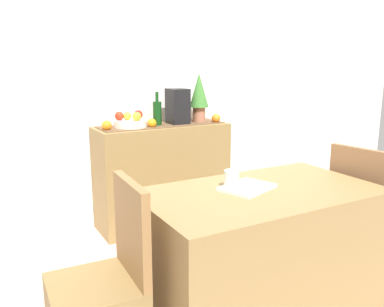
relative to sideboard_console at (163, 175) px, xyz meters
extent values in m
cube|color=beige|center=(-0.01, -0.92, -0.45)|extent=(6.40, 6.40, 0.02)
cube|color=silver|center=(-0.01, 0.26, 0.91)|extent=(6.40, 0.06, 2.70)
cube|color=olive|center=(0.00, 0.00, 0.00)|extent=(1.15, 0.42, 0.89)
cube|color=brown|center=(0.00, 0.00, 0.45)|extent=(1.08, 0.32, 0.01)
cylinder|color=white|center=(-0.28, 0.00, 0.48)|extent=(0.26, 0.26, 0.06)
sphere|color=gold|center=(-0.31, 0.01, 0.54)|extent=(0.07, 0.07, 0.07)
sphere|color=gold|center=(-0.25, -0.07, 0.54)|extent=(0.07, 0.07, 0.07)
sphere|color=red|center=(-0.20, 0.03, 0.54)|extent=(0.07, 0.07, 0.07)
sphere|color=red|center=(-0.37, 0.03, 0.54)|extent=(0.07, 0.07, 0.07)
cylinder|color=#103E14|center=(-0.04, 0.00, 0.55)|extent=(0.07, 0.07, 0.20)
cylinder|color=#103E14|center=(-0.04, 0.00, 0.69)|extent=(0.03, 0.03, 0.08)
cube|color=black|center=(0.15, 0.00, 0.60)|extent=(0.16, 0.18, 0.30)
cylinder|color=#AC6C50|center=(0.36, 0.00, 0.51)|extent=(0.11, 0.11, 0.14)
cone|color=#3D7A31|center=(0.36, 0.00, 0.73)|extent=(0.17, 0.17, 0.30)
sphere|color=orange|center=(-0.50, -0.04, 0.48)|extent=(0.08, 0.08, 0.08)
sphere|color=orange|center=(0.48, -0.10, 0.48)|extent=(0.08, 0.08, 0.08)
sphere|color=orange|center=(-0.12, -0.08, 0.48)|extent=(0.07, 0.07, 0.07)
cube|color=olive|center=(-0.11, -1.49, -0.07)|extent=(1.29, 0.73, 0.74)
cube|color=white|center=(-0.16, -1.44, 0.31)|extent=(0.33, 0.29, 0.02)
cylinder|color=silver|center=(-0.23, -1.38, 0.35)|extent=(0.08, 0.08, 0.10)
cube|color=olive|center=(-0.85, -1.50, 0.23)|extent=(0.06, 0.40, 0.45)
cube|color=olive|center=(0.82, -1.49, -0.22)|extent=(0.46, 0.46, 0.45)
cube|color=#966B46|center=(0.64, -1.51, 0.23)|extent=(0.10, 0.40, 0.45)
camera|label=1|loc=(-1.44, -3.13, 0.96)|focal=38.00mm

